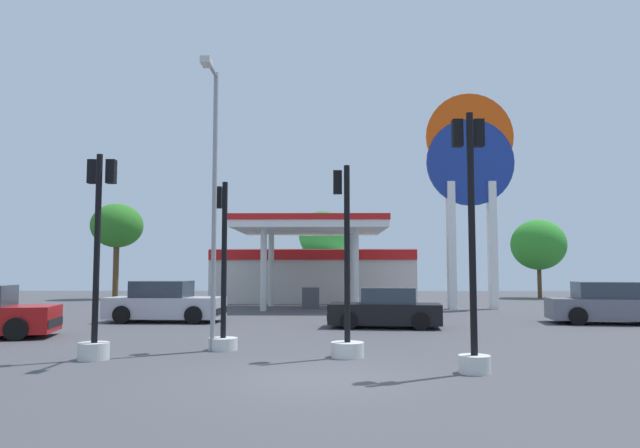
# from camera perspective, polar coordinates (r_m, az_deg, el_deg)

# --- Properties ---
(ground_plane) EXTENTS (90.00, 90.00, 0.00)m
(ground_plane) POSITION_cam_1_polar(r_m,az_deg,el_deg) (11.53, -0.56, -14.79)
(ground_plane) COLOR #47474C
(ground_plane) RESTS_ON ground
(gas_station) EXTENTS (12.50, 13.19, 4.74)m
(gas_station) POSITION_cam_1_polar(r_m,az_deg,el_deg) (36.80, -0.65, -4.57)
(gas_station) COLOR beige
(gas_station) RESTS_ON ground
(station_pole_sign) EXTENTS (4.65, 0.56, 11.48)m
(station_pole_sign) POSITION_cam_1_polar(r_m,az_deg,el_deg) (32.03, 14.54, 5.00)
(station_pole_sign) COLOR white
(station_pole_sign) RESTS_ON ground
(car_0) EXTENTS (4.11, 2.15, 1.41)m
(car_0) POSITION_cam_1_polar(r_m,az_deg,el_deg) (20.99, 6.44, -8.34)
(car_0) COLOR black
(car_0) RESTS_ON ground
(car_1) EXTENTS (4.67, 2.58, 1.59)m
(car_1) POSITION_cam_1_polar(r_m,az_deg,el_deg) (24.94, 26.48, -7.10)
(car_1) COLOR black
(car_1) RESTS_ON ground
(car_2) EXTENTS (4.59, 2.25, 1.61)m
(car_2) POSITION_cam_1_polar(r_m,az_deg,el_deg) (23.95, -14.96, -7.52)
(car_2) COLOR black
(car_2) RESTS_ON ground
(traffic_signal_0) EXTENTS (0.65, 0.67, 5.28)m
(traffic_signal_0) POSITION_cam_1_polar(r_m,az_deg,el_deg) (12.19, 14.71, -4.35)
(traffic_signal_0) COLOR silver
(traffic_signal_0) RESTS_ON ground
(traffic_signal_1) EXTENTS (0.74, 0.74, 4.35)m
(traffic_signal_1) POSITION_cam_1_polar(r_m,az_deg,el_deg) (15.35, -9.53, -7.55)
(traffic_signal_1) COLOR silver
(traffic_signal_1) RESTS_ON ground
(traffic_signal_2) EXTENTS (0.71, 0.71, 4.77)m
(traffic_signal_2) POSITION_cam_1_polar(r_m,az_deg,el_deg) (14.49, -21.09, -6.01)
(traffic_signal_2) COLOR silver
(traffic_signal_2) RESTS_ON ground
(traffic_signal_3) EXTENTS (0.78, 0.78, 4.57)m
(traffic_signal_3) POSITION_cam_1_polar(r_m,az_deg,el_deg) (13.91, 2.60, -8.23)
(traffic_signal_3) COLOR silver
(traffic_signal_3) RESTS_ON ground
(tree_0) EXTENTS (3.61, 3.61, 6.71)m
(tree_0) POSITION_cam_1_polar(r_m,az_deg,el_deg) (43.47, -19.30, -0.21)
(tree_0) COLOR brown
(tree_0) RESTS_ON ground
(tree_1) EXTENTS (3.41, 3.41, 6.17)m
(tree_1) POSITION_cam_1_polar(r_m,az_deg,el_deg) (40.84, 0.32, -1.17)
(tree_1) COLOR brown
(tree_1) RESTS_ON ground
(tree_2) EXTENTS (3.92, 3.92, 5.71)m
(tree_2) POSITION_cam_1_polar(r_m,az_deg,el_deg) (45.21, 20.65, -1.91)
(tree_2) COLOR brown
(tree_2) RESTS_ON ground
(corner_streetlamp) EXTENTS (0.24, 1.48, 7.21)m
(corner_streetlamp) POSITION_cam_1_polar(r_m,az_deg,el_deg) (15.08, -10.45, 4.19)
(corner_streetlamp) COLOR gray
(corner_streetlamp) RESTS_ON ground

